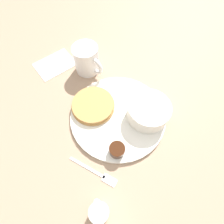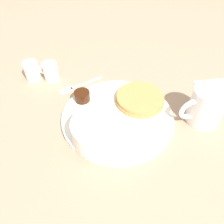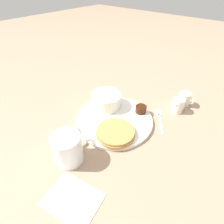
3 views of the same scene
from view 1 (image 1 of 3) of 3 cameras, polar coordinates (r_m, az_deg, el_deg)
The scene contains 10 objects.
ground_plane at distance 0.53m, azimuth 1.89°, elevation -1.46°, with size 4.00×4.00×0.00m, color #9E7F66.
plate at distance 0.52m, azimuth 1.91°, elevation -1.17°, with size 0.28×0.28×0.01m.
pancake_stack at distance 0.53m, azimuth -6.20°, elevation 2.23°, with size 0.13×0.13×0.02m.
bowl at distance 0.50m, azimuth 11.78°, elevation 0.31°, with size 0.12×0.12×0.05m.
syrup_cup at distance 0.46m, azimuth 1.65°, elevation -12.25°, with size 0.04×0.04×0.03m.
butter_ramekin at distance 0.51m, azimuth 14.22°, elevation -2.07°, with size 0.04×0.04×0.04m.
coffee_mug at distance 0.60m, azimuth -8.14°, elevation 16.57°, with size 0.08×0.11×0.09m.
creamer_pitcher_near at distance 0.44m, azimuth -4.12°, elevation -29.89°, with size 0.04×0.07×0.06m.
fork at distance 0.48m, azimuth -4.57°, elevation -19.42°, with size 0.09×0.12×0.00m.
napkin at distance 0.68m, azimuth -18.13°, elevation 14.66°, with size 0.15×0.12×0.00m.
Camera 1 is at (0.12, 0.20, 0.47)m, focal length 28.00 mm.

